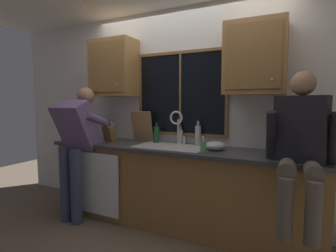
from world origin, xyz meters
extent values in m
cube|color=silver|center=(0.00, 0.06, 1.27)|extent=(5.44, 0.12, 2.55)
cylinder|color=#FFEAB2|center=(-0.91, -0.60, 2.54)|extent=(0.14, 0.14, 0.01)
cube|color=black|center=(-0.05, -0.01, 1.52)|extent=(1.10, 0.02, 0.95)
cube|color=brown|center=(-0.05, -0.02, 2.02)|extent=(1.17, 0.02, 0.04)
cube|color=brown|center=(-0.05, -0.02, 1.03)|extent=(1.17, 0.02, 0.04)
cube|color=brown|center=(-0.61, -0.02, 1.52)|extent=(0.03, 0.02, 0.95)
cube|color=brown|center=(0.52, -0.02, 1.52)|extent=(0.03, 0.02, 0.95)
cube|color=brown|center=(-0.05, -0.02, 1.52)|extent=(0.02, 0.02, 0.95)
cube|color=olive|center=(0.00, -0.29, 0.44)|extent=(3.04, 0.58, 0.88)
cube|color=#38383D|center=(0.00, -0.31, 0.90)|extent=(3.10, 0.62, 0.04)
cube|color=white|center=(-0.85, -0.61, 0.46)|extent=(0.60, 0.02, 0.74)
cube|color=#9E703D|center=(-0.92, -0.17, 1.86)|extent=(0.59, 0.33, 0.72)
cube|color=olive|center=(-0.92, -0.34, 1.86)|extent=(0.51, 0.01, 0.62)
sphere|color=#B2B2B7|center=(-0.74, -0.34, 1.63)|extent=(0.02, 0.02, 0.02)
cube|color=#9E703D|center=(0.83, -0.17, 1.86)|extent=(0.59, 0.33, 0.72)
cube|color=olive|center=(0.83, -0.34, 1.86)|extent=(0.51, 0.01, 0.62)
sphere|color=#B2B2B7|center=(1.01, -0.34, 1.63)|extent=(0.02, 0.02, 0.02)
cube|color=#B7B7BC|center=(-0.05, -0.30, 0.91)|extent=(0.80, 0.46, 0.02)
cube|color=#9C9CA0|center=(-0.25, -0.30, 0.81)|extent=(0.36, 0.42, 0.20)
cube|color=#9C9CA0|center=(0.15, -0.30, 0.81)|extent=(0.36, 0.42, 0.20)
cube|color=#B7B7BC|center=(-0.05, -0.30, 0.81)|extent=(0.04, 0.42, 0.20)
cylinder|color=silver|center=(-0.05, -0.08, 1.07)|extent=(0.03, 0.03, 0.30)
torus|color=silver|center=(-0.05, -0.14, 1.24)|extent=(0.16, 0.02, 0.16)
cylinder|color=silver|center=(0.03, -0.08, 0.97)|extent=(0.03, 0.03, 0.09)
cylinder|color=#384260|center=(-1.21, -0.76, 0.44)|extent=(0.13, 0.13, 0.88)
cylinder|color=#384260|center=(-1.04, -0.76, 0.44)|extent=(0.13, 0.13, 0.88)
cube|color=slate|center=(-1.13, -0.64, 1.14)|extent=(0.44, 0.44, 0.62)
sphere|color=#A57A5B|center=(-1.13, -0.47, 1.50)|extent=(0.21, 0.21, 0.21)
cylinder|color=slate|center=(-1.35, -0.46, 1.19)|extent=(0.09, 0.52, 0.26)
cylinder|color=slate|center=(-0.91, -0.46, 1.19)|extent=(0.09, 0.52, 0.26)
cylinder|color=#595147|center=(1.17, -0.69, 0.90)|extent=(0.14, 0.43, 0.16)
cylinder|color=#595147|center=(1.35, -0.69, 0.90)|extent=(0.14, 0.43, 0.16)
cylinder|color=#595147|center=(1.17, -0.91, 0.65)|extent=(0.11, 0.11, 0.46)
cylinder|color=#595147|center=(1.35, -0.91, 0.65)|extent=(0.11, 0.11, 0.46)
cube|color=black|center=(1.26, -0.47, 1.20)|extent=(0.44, 0.31, 0.56)
sphere|color=#A57A5B|center=(1.26, -0.47, 1.58)|extent=(0.20, 0.20, 0.20)
cylinder|color=black|center=(1.03, -0.52, 1.12)|extent=(0.08, 0.20, 0.47)
cylinder|color=black|center=(1.49, -0.52, 1.12)|extent=(0.08, 0.20, 0.47)
cube|color=brown|center=(-0.91, -0.30, 1.02)|extent=(0.12, 0.18, 0.25)
cylinder|color=black|center=(-0.94, -0.35, 1.18)|extent=(0.02, 0.05, 0.09)
cylinder|color=black|center=(-0.91, -0.35, 1.17)|extent=(0.02, 0.04, 0.08)
cylinder|color=black|center=(-0.87, -0.35, 1.16)|extent=(0.02, 0.04, 0.06)
cube|color=#997047|center=(-0.55, -0.09, 1.11)|extent=(0.29, 0.10, 0.39)
ellipsoid|color=#B7B7BC|center=(0.47, -0.29, 0.97)|extent=(0.20, 0.20, 0.10)
cylinder|color=#59A566|center=(0.41, -0.50, 0.98)|extent=(0.06, 0.06, 0.12)
cylinder|color=silver|center=(0.41, -0.50, 1.06)|extent=(0.02, 0.02, 0.04)
cylinder|color=silver|center=(0.41, -0.52, 1.09)|extent=(0.01, 0.04, 0.01)
cylinder|color=#B7B7BC|center=(0.21, -0.10, 1.03)|extent=(0.07, 0.07, 0.23)
cylinder|color=#929296|center=(0.21, -0.10, 1.18)|extent=(0.03, 0.03, 0.06)
cylinder|color=black|center=(0.21, -0.10, 1.21)|extent=(0.03, 0.03, 0.01)
cylinder|color=#B7B7BC|center=(-0.02, -0.07, 1.00)|extent=(0.07, 0.07, 0.17)
cylinder|color=#929296|center=(-0.02, -0.07, 1.11)|extent=(0.03, 0.03, 0.04)
cylinder|color=black|center=(-0.02, -0.07, 1.14)|extent=(0.03, 0.03, 0.01)
cylinder|color=#1E592D|center=(-0.32, -0.12, 1.02)|extent=(0.07, 0.07, 0.20)
cylinder|color=#184724|center=(-0.32, -0.12, 1.14)|extent=(0.03, 0.03, 0.05)
cylinder|color=black|center=(-0.32, -0.12, 1.17)|extent=(0.03, 0.03, 0.01)
camera|label=1|loc=(1.20, -2.90, 1.43)|focal=27.44mm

